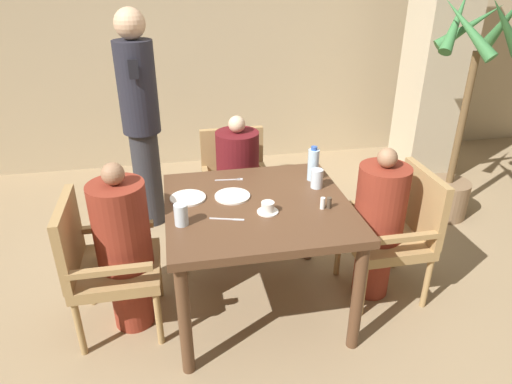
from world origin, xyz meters
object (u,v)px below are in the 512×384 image
(potted_palm, at_px, (458,139))
(teacup_with_saucer, at_px, (268,208))
(plate_main_left, at_px, (188,198))
(water_bottle, at_px, (313,164))
(chair_right_side, at_px, (397,228))
(glass_tall_near, at_px, (181,215))
(diner_in_left_chair, at_px, (124,247))
(chair_left_side, at_px, (102,260))
(chair_far_side, at_px, (235,182))
(diner_in_far_chair, at_px, (238,182))
(standing_host, at_px, (141,117))
(plate_main_right, at_px, (232,196))
(glass_tall_mid, at_px, (317,179))
(diner_in_right_chair, at_px, (378,223))

(potted_palm, height_order, teacup_with_saucer, potted_palm)
(plate_main_left, bearing_deg, water_bottle, 8.33)
(chair_right_side, relative_size, teacup_with_saucer, 7.14)
(glass_tall_near, bearing_deg, diner_in_left_chair, 155.18)
(chair_left_side, distance_m, teacup_with_saucer, 1.02)
(chair_far_side, distance_m, chair_right_side, 1.30)
(diner_in_far_chair, bearing_deg, potted_palm, 3.19)
(diner_in_far_chair, relative_size, teacup_with_saucer, 8.69)
(standing_host, xyz_separation_m, teacup_with_saucer, (0.73, -1.38, -0.15))
(chair_left_side, height_order, chair_far_side, same)
(chair_left_side, relative_size, diner_in_far_chair, 0.82)
(chair_far_side, height_order, plate_main_right, chair_far_side)
(teacup_with_saucer, relative_size, glass_tall_mid, 1.01)
(standing_host, height_order, teacup_with_saucer, standing_host)
(teacup_with_saucer, distance_m, glass_tall_mid, 0.45)
(potted_palm, bearing_deg, chair_far_side, 179.01)
(diner_in_far_chair, relative_size, diner_in_right_chair, 1.01)
(water_bottle, bearing_deg, diner_in_left_chair, -167.97)
(chair_right_side, height_order, plate_main_right, chair_right_side)
(potted_palm, bearing_deg, chair_right_side, -137.33)
(potted_palm, relative_size, glass_tall_near, 15.53)
(chair_far_side, height_order, standing_host, standing_host)
(standing_host, xyz_separation_m, potted_palm, (2.58, -0.39, -0.22))
(diner_in_far_chair, distance_m, teacup_with_saucer, 0.92)
(diner_in_far_chair, xyz_separation_m, potted_palm, (1.88, 0.10, 0.18))
(chair_left_side, distance_m, chair_right_side, 1.86)
(standing_host, relative_size, teacup_with_saucer, 14.35)
(chair_far_side, bearing_deg, standing_host, 152.87)
(glass_tall_mid, bearing_deg, glass_tall_near, -160.85)
(diner_in_left_chair, height_order, diner_in_right_chair, diner_in_left_chair)
(plate_main_left, bearing_deg, glass_tall_mid, 0.24)
(diner_in_right_chair, height_order, water_bottle, diner_in_right_chair)
(plate_main_left, height_order, glass_tall_mid, glass_tall_mid)
(diner_in_left_chair, bearing_deg, diner_in_far_chair, 44.17)
(plate_main_left, distance_m, plate_main_right, 0.27)
(glass_tall_near, bearing_deg, diner_in_far_chair, 64.00)
(diner_in_right_chair, bearing_deg, diner_in_left_chair, -180.00)
(chair_left_side, height_order, plate_main_right, chair_left_side)
(plate_main_right, bearing_deg, teacup_with_saucer, -53.22)
(diner_in_right_chair, bearing_deg, glass_tall_mid, 159.87)
(diner_in_far_chair, height_order, teacup_with_saucer, diner_in_far_chair)
(glass_tall_mid, bearing_deg, chair_left_side, -173.97)
(standing_host, bearing_deg, plate_main_left, -75.46)
(diner_in_far_chair, distance_m, chair_right_side, 1.21)
(diner_in_right_chair, relative_size, standing_host, 0.60)
(chair_far_side, height_order, glass_tall_mid, glass_tall_mid)
(chair_far_side, distance_m, standing_host, 0.91)
(chair_far_side, distance_m, glass_tall_mid, 0.94)
(chair_right_side, height_order, glass_tall_mid, glass_tall_mid)
(standing_host, height_order, water_bottle, standing_host)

